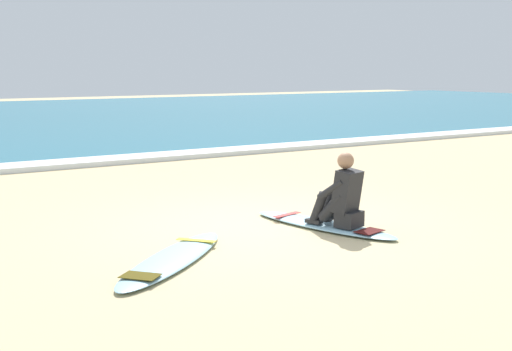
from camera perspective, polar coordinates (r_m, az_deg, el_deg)
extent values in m
plane|color=#CCB584|center=(9.07, 0.83, -4.16)|extent=(80.00, 80.00, 0.00)
cube|color=white|center=(15.12, -13.48, 1.14)|extent=(80.00, 0.90, 0.11)
ellipsoid|color=#9ED1E5|center=(8.97, 5.65, -4.12)|extent=(1.02, 2.33, 0.07)
cube|color=red|center=(9.37, 2.62, -3.28)|extent=(0.49, 0.21, 0.01)
cube|color=#4A1311|center=(8.54, 9.48, -4.61)|extent=(0.41, 0.32, 0.01)
cube|color=#232326|center=(8.69, 7.81, -3.63)|extent=(0.38, 0.35, 0.20)
cylinder|color=#232326|center=(8.68, 6.45, -2.62)|extent=(0.27, 0.43, 0.43)
cylinder|color=#232326|center=(8.78, 5.27, -2.66)|extent=(0.19, 0.28, 0.42)
cube|color=#232326|center=(8.86, 4.86, -3.84)|extent=(0.16, 0.24, 0.05)
cylinder|color=#232326|center=(8.84, 7.16, -2.41)|extent=(0.27, 0.43, 0.43)
cylinder|color=#232326|center=(8.97, 6.11, -2.42)|extent=(0.19, 0.28, 0.42)
cube|color=#232326|center=(9.05, 5.73, -3.57)|extent=(0.16, 0.24, 0.05)
cube|color=#232326|center=(8.65, 7.64, -1.33)|extent=(0.41, 0.38, 0.57)
sphere|color=#A37556|center=(8.60, 7.52, 1.24)|extent=(0.21, 0.21, 0.21)
cylinder|color=#232326|center=(8.61, 6.30, -1.19)|extent=(0.21, 0.40, 0.31)
cylinder|color=#232326|center=(8.84, 7.30, -0.94)|extent=(0.21, 0.40, 0.31)
ellipsoid|color=#9ED1E5|center=(7.43, -6.99, -6.93)|extent=(2.16, 1.95, 0.07)
cube|color=gold|center=(8.02, -5.03, -5.42)|extent=(0.39, 0.43, 0.01)
cube|color=#4C400C|center=(6.76, -9.68, -8.28)|extent=(0.42, 0.43, 0.01)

